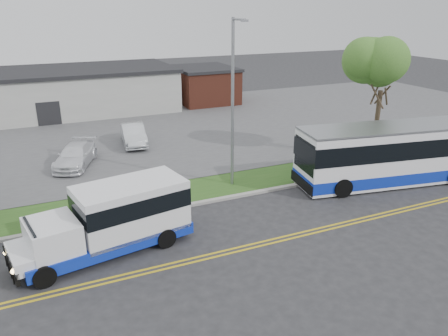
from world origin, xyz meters
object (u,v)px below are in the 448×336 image
streetlight_near (233,99)px  shuttle_bus (115,216)px  transit_bus (400,153)px  tree_east (383,70)px  parked_car_a (133,134)px  parked_car_b (75,155)px

streetlight_near → shuttle_bus: (-7.73, -4.40, -3.67)m
streetlight_near → transit_bus: 10.74m
shuttle_bus → transit_bus: bearing=-7.1°
streetlight_near → tree_east: bearing=1.4°
shuttle_bus → parked_car_a: 15.46m
transit_bus → parked_car_a: 19.09m
parked_car_a → parked_car_b: 5.62m
parked_car_b → streetlight_near: bearing=-18.4°
streetlight_near → transit_bus: bearing=-19.7°
transit_bus → parked_car_a: size_ratio=2.76×
shuttle_bus → parked_car_b: shuttle_bus is taller
tree_east → parked_car_a: (-14.49, 10.18, -5.33)m
streetlight_near → transit_bus: size_ratio=0.73×
tree_east → streetlight_near: 11.05m
tree_east → transit_bus: size_ratio=0.64×
streetlight_near → shuttle_bus: size_ratio=1.20×
tree_east → parked_car_a: 18.49m
shuttle_bus → transit_bus: transit_bus is taller
tree_east → shuttle_bus: 19.85m
tree_east → parked_car_a: bearing=144.9°
shuttle_bus → parked_car_b: 11.71m
tree_east → parked_car_b: bearing=159.9°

